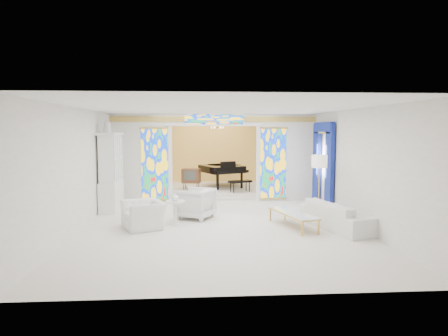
{
  "coord_description": "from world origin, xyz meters",
  "views": [
    {
      "loc": [
        -0.57,
        -11.69,
        2.47
      ],
      "look_at": [
        0.21,
        0.2,
        1.32
      ],
      "focal_mm": 32.0,
      "sensor_mm": 36.0,
      "label": 1
    }
  ],
  "objects": [
    {
      "name": "wall_right",
      "position": [
        3.5,
        0.0,
        1.5
      ],
      "size": [
        0.02,
        12.0,
        3.0
      ],
      "primitive_type": "cube",
      "color": "white",
      "rests_on": "floor"
    },
    {
      "name": "stained_glass_left",
      "position": [
        -2.03,
        1.89,
        1.3
      ],
      "size": [
        0.9,
        0.04,
        2.4
      ],
      "primitive_type": "cube",
      "color": "gold",
      "rests_on": "partition_wall"
    },
    {
      "name": "sofa",
      "position": [
        2.95,
        -2.07,
        0.33
      ],
      "size": [
        1.48,
        2.44,
        0.67
      ],
      "primitive_type": "imported",
      "rotation": [
        0.0,
        0.0,
        1.85
      ],
      "color": "white",
      "rests_on": "floor"
    },
    {
      "name": "wall_front",
      "position": [
        0.0,
        -6.0,
        1.5
      ],
      "size": [
        7.0,
        0.02,
        3.0
      ],
      "primitive_type": "cube",
      "color": "white",
      "rests_on": "floor"
    },
    {
      "name": "vase",
      "position": [
        -1.17,
        -1.37,
        0.73
      ],
      "size": [
        0.26,
        0.26,
        0.21
      ],
      "primitive_type": "imported",
      "rotation": [
        0.0,
        0.0,
        0.34
      ],
      "color": "white",
      "rests_on": "side_table"
    },
    {
      "name": "floor_lamp",
      "position": [
        2.8,
        -0.86,
        1.51
      ],
      "size": [
        0.52,
        0.52,
        1.77
      ],
      "rotation": [
        0.0,
        0.0,
        -0.24
      ],
      "color": "gold",
      "rests_on": "floor"
    },
    {
      "name": "blue_drapes",
      "position": [
        3.4,
        0.7,
        1.58
      ],
      "size": [
        0.14,
        1.85,
        2.65
      ],
      "color": "navy",
      "rests_on": "wall_right"
    },
    {
      "name": "armchair_right",
      "position": [
        -0.65,
        -0.7,
        0.42
      ],
      "size": [
        1.24,
        1.23,
        0.85
      ],
      "primitive_type": "imported",
      "rotation": [
        0.0,
        0.0,
        -2.06
      ],
      "color": "white",
      "rests_on": "floor"
    },
    {
      "name": "china_cabinet",
      "position": [
        -3.22,
        0.6,
        1.17
      ],
      "size": [
        0.56,
        1.46,
        2.72
      ],
      "color": "white",
      "rests_on": "floor"
    },
    {
      "name": "tv_console",
      "position": [
        -0.83,
        3.65,
        0.69
      ],
      "size": [
        0.76,
        0.59,
        0.79
      ],
      "rotation": [
        0.0,
        0.0,
        -0.2
      ],
      "color": "brown",
      "rests_on": "alcove_platform"
    },
    {
      "name": "stained_glass_right",
      "position": [
        2.03,
        1.89,
        1.3
      ],
      "size": [
        0.9,
        0.04,
        2.4
      ],
      "primitive_type": "cube",
      "color": "gold",
      "rests_on": "partition_wall"
    },
    {
      "name": "floor",
      "position": [
        0.0,
        0.0,
        0.0
      ],
      "size": [
        12.0,
        12.0,
        0.0
      ],
      "primitive_type": "plane",
      "color": "white",
      "rests_on": "ground"
    },
    {
      "name": "partition_wall",
      "position": [
        0.0,
        2.0,
        1.65
      ],
      "size": [
        7.0,
        0.22,
        3.0
      ],
      "color": "white",
      "rests_on": "floor"
    },
    {
      "name": "stained_glass_transom",
      "position": [
        0.0,
        1.89,
        2.82
      ],
      "size": [
        2.0,
        0.04,
        0.34
      ],
      "primitive_type": "cube",
      "color": "gold",
      "rests_on": "partition_wall"
    },
    {
      "name": "alcove_platform",
      "position": [
        0.0,
        4.1,
        0.09
      ],
      "size": [
        6.8,
        3.8,
        0.18
      ],
      "primitive_type": "cube",
      "color": "white",
      "rests_on": "floor"
    },
    {
      "name": "coffee_table",
      "position": [
        1.83,
        -1.91,
        0.36
      ],
      "size": [
        1.01,
        1.82,
        0.39
      ],
      "rotation": [
        0.0,
        0.0,
        0.29
      ],
      "color": "white",
      "rests_on": "floor"
    },
    {
      "name": "gold_curtain_back",
      "position": [
        0.0,
        5.88,
        1.5
      ],
      "size": [
        6.7,
        0.1,
        2.9
      ],
      "primitive_type": "cube",
      "color": "#E7B050",
      "rests_on": "wall_back"
    },
    {
      "name": "armchair_left",
      "position": [
        -1.93,
        -1.73,
        0.34
      ],
      "size": [
        1.26,
        1.33,
        0.68
      ],
      "primitive_type": "imported",
      "rotation": [
        0.0,
        0.0,
        -1.15
      ],
      "color": "white",
      "rests_on": "floor"
    },
    {
      "name": "side_table",
      "position": [
        -1.17,
        -1.37,
        0.41
      ],
      "size": [
        0.54,
        0.54,
        0.62
      ],
      "rotation": [
        0.0,
        0.0,
        -0.09
      ],
      "color": "white",
      "rests_on": "floor"
    },
    {
      "name": "wall_left",
      "position": [
        -3.5,
        0.0,
        1.5
      ],
      "size": [
        0.02,
        12.0,
        3.0
      ],
      "primitive_type": "cube",
      "color": "white",
      "rests_on": "floor"
    },
    {
      "name": "chandelier",
      "position": [
        0.2,
        4.0,
        2.55
      ],
      "size": [
        0.48,
        0.48,
        0.3
      ],
      "primitive_type": "cylinder",
      "color": "gold",
      "rests_on": "ceiling"
    },
    {
      "name": "grand_piano",
      "position": [
        0.46,
        4.26,
        0.9
      ],
      "size": [
        2.01,
        2.99,
        1.06
      ],
      "rotation": [
        0.0,
        0.0,
        0.43
      ],
      "color": "black",
      "rests_on": "alcove_platform"
    },
    {
      "name": "wall_back",
      "position": [
        0.0,
        6.0,
        1.5
      ],
      "size": [
        7.0,
        0.02,
        3.0
      ],
      "primitive_type": "cube",
      "color": "white",
      "rests_on": "floor"
    },
    {
      "name": "ceiling",
      "position": [
        0.0,
        0.0,
        3.0
      ],
      "size": [
        7.0,
        12.0,
        0.02
      ],
      "primitive_type": "cube",
      "color": "white",
      "rests_on": "wall_back"
    }
  ]
}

